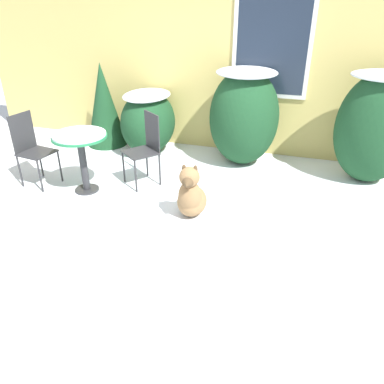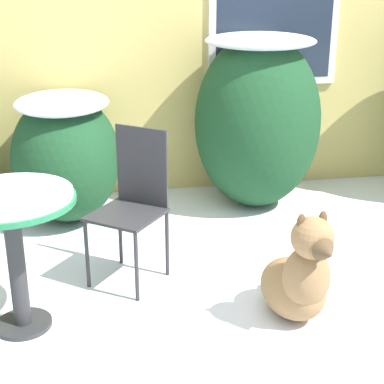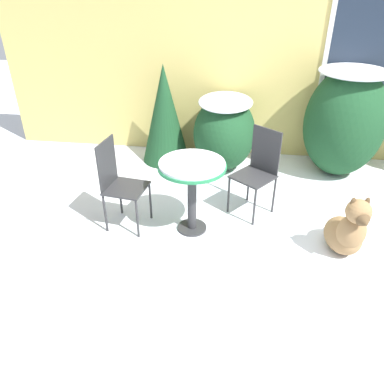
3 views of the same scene
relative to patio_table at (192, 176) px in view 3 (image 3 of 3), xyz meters
name	(u,v)px [view 3 (image 3 of 3)]	position (x,y,z in m)	size (l,w,h in m)	color
ground_plane	(291,245)	(1.02, -0.14, -0.63)	(16.00, 16.00, 0.00)	white
house_wall	(293,62)	(1.07, 2.06, 0.69)	(8.00, 0.10, 2.62)	tan
shrub_left	(224,131)	(0.23, 1.54, -0.11)	(0.82, 1.05, 0.98)	#194223
shrub_middle	(345,120)	(1.74, 1.55, 0.10)	(1.00, 1.00, 1.39)	#194223
evergreen_bush	(165,114)	(-0.60, 1.64, 0.04)	(0.66, 0.66, 1.35)	#194223
patio_table	(192,176)	(0.00, 0.00, 0.00)	(0.67, 0.67, 0.78)	#2D2D30
patio_chair_near_table	(258,169)	(0.66, 0.47, -0.11)	(0.55, 0.55, 0.95)	#2D2D30
patio_chair_far_side	(119,181)	(-0.75, 0.00, -0.11)	(0.44, 0.44, 0.95)	#2D2D30
dog	(347,231)	(1.50, -0.19, -0.38)	(0.40, 0.68, 0.68)	#937047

